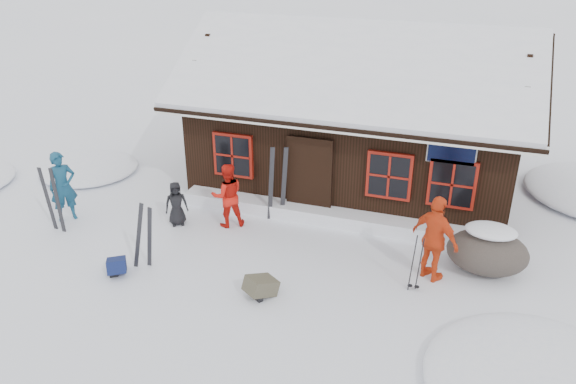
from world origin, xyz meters
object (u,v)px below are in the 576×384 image
skier_teal (63,187)px  boulder (488,251)px  skier_orange_left (227,195)px  skier_crouched (176,204)px  backpack_olive (261,289)px  ski_pair_left (144,237)px  skier_orange_right (435,239)px  backpack_blue (117,268)px  ski_poles (416,265)px

skier_teal → boulder: skier_teal is taller
skier_orange_left → skier_crouched: size_ratio=1.44×
skier_crouched → backpack_olive: (2.96, -2.06, -0.39)m
skier_teal → skier_crouched: size_ratio=1.59×
skier_teal → skier_crouched: skier_teal is taller
skier_orange_left → ski_pair_left: bearing=35.0°
skier_crouched → ski_pair_left: 1.91m
skier_teal → ski_pair_left: 3.24m
skier_crouched → skier_orange_left: bearing=-18.0°
skier_orange_right → backpack_olive: 3.58m
skier_crouched → backpack_olive: size_ratio=1.91×
backpack_blue → backpack_olive: bearing=-29.7°
skier_orange_right → ski_pair_left: (-5.72, -1.50, -0.20)m
skier_teal → skier_orange_left: (3.86, 1.00, -0.08)m
skier_orange_right → skier_orange_left: bearing=24.3°
skier_orange_left → backpack_olive: bearing=92.7°
skier_orange_right → ski_pair_left: 5.91m
skier_orange_right → ski_poles: skier_orange_right is taller
ski_pair_left → backpack_olive: (2.65, -0.18, -0.57)m
ski_poles → backpack_blue: ski_poles is taller
skier_orange_left → backpack_blue: 3.05m
skier_orange_left → backpack_olive: skier_orange_left is taller
skier_orange_left → boulder: bearing=145.5°
skier_crouched → ski_pair_left: bearing=-115.5°
skier_orange_right → backpack_blue: 6.51m
ski_pair_left → backpack_blue: (-0.44, -0.43, -0.58)m
skier_orange_right → backpack_olive: (-3.06, -1.68, -0.76)m
skier_crouched → backpack_olive: bearing=-69.6°
skier_orange_right → skier_teal: bearing=34.6°
skier_orange_right → ski_poles: size_ratio=1.47×
skier_orange_left → boulder: (5.88, -0.10, -0.30)m
boulder → ski_pair_left: bearing=-162.4°
skier_orange_left → ski_pair_left: skier_orange_left is taller
boulder → backpack_olive: boulder is taller
boulder → backpack_olive: 4.73m
boulder → ski_poles: size_ratio=1.31×
ski_pair_left → backpack_blue: 0.85m
skier_crouched → backpack_olive: 3.63m
ski_pair_left → backpack_olive: 2.72m
boulder → skier_orange_right: bearing=-148.6°
skier_orange_right → backpack_olive: size_ratio=3.21×
ski_pair_left → ski_poles: size_ratio=1.22×
skier_orange_left → skier_crouched: bearing=-16.8°
skier_teal → skier_orange_right: size_ratio=0.95×
skier_orange_right → backpack_blue: size_ratio=3.68×
skier_orange_right → backpack_olive: skier_orange_right is taller
boulder → skier_teal: bearing=-174.7°
skier_orange_left → ski_poles: (4.56, -1.25, -0.20)m
skier_orange_left → skier_orange_right: bearing=137.8°
skier_crouched → ski_poles: size_ratio=0.88×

